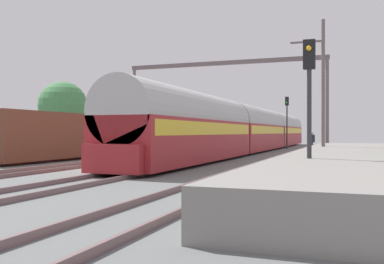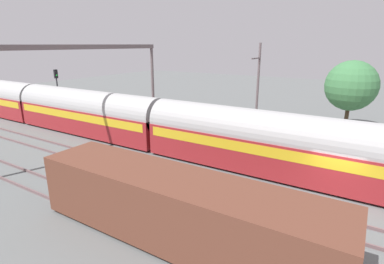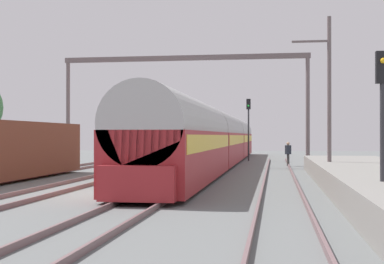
{
  "view_description": "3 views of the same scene",
  "coord_description": "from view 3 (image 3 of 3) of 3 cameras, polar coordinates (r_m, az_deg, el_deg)",
  "views": [
    {
      "loc": [
        10.64,
        -18.07,
        1.7
      ],
      "look_at": [
        2.2,
        4.69,
        1.71
      ],
      "focal_mm": 41.11,
      "sensor_mm": 36.0,
      "label": 1
    },
    {
      "loc": [
        -15.41,
        -1.07,
        7.88
      ],
      "look_at": [
        0.6,
        8.75,
        2.35
      ],
      "focal_mm": 27.96,
      "sensor_mm": 36.0,
      "label": 2
    },
    {
      "loc": [
        6.38,
        -20.26,
        2.17
      ],
      "look_at": [
        1.1,
        14.88,
        2.41
      ],
      "focal_mm": 51.82,
      "sensor_mm": 36.0,
      "label": 3
    }
  ],
  "objects": [
    {
      "name": "track_far_east",
      "position": [
        20.37,
        9.17,
        -6.27
      ],
      "size": [
        1.52,
        60.0,
        0.16
      ],
      "color": "#6F5557",
      "rests_on": "ground"
    },
    {
      "name": "track_east",
      "position": [
        20.8,
        -3.11,
        -6.16
      ],
      "size": [
        1.52,
        60.0,
        0.16
      ],
      "color": "#6F5557",
      "rests_on": "ground"
    },
    {
      "name": "catenary_pole_east_mid",
      "position": [
        27.84,
        13.85,
        3.7
      ],
      "size": [
        1.9,
        0.2,
        8.0
      ],
      "color": "#67595C",
      "rests_on": "ground"
    },
    {
      "name": "passenger_train",
      "position": [
        41.23,
        2.73,
        -0.66
      ],
      "size": [
        2.93,
        49.2,
        3.82
      ],
      "color": "maroon",
      "rests_on": "ground"
    },
    {
      "name": "track_west",
      "position": [
        22.1,
        -14.41,
        -5.8
      ],
      "size": [
        1.52,
        60.0,
        0.16
      ],
      "color": "#6F5557",
      "rests_on": "ground"
    },
    {
      "name": "person_crossing",
      "position": [
        40.12,
        9.86,
        -2.01
      ],
      "size": [
        0.46,
        0.45,
        1.73
      ],
      "rotation": [
        0.0,
        0.0,
        0.76
      ],
      "color": "#393939",
      "rests_on": "ground"
    },
    {
      "name": "railway_signal_far",
      "position": [
        47.96,
        5.84,
        1.09
      ],
      "size": [
        0.36,
        0.3,
        5.35
      ],
      "color": "#2D2D33",
      "rests_on": "ground"
    },
    {
      "name": "ground",
      "position": [
        21.35,
        -8.94,
        -6.22
      ],
      "size": [
        120.0,
        120.0,
        0.0
      ],
      "primitive_type": "plane",
      "color": "slate"
    },
    {
      "name": "freight_car",
      "position": [
        28.45,
        -18.6,
        -1.78
      ],
      "size": [
        2.8,
        13.0,
        2.7
      ],
      "color": "brown",
      "rests_on": "ground"
    },
    {
      "name": "catenary_gantry",
      "position": [
        39.34,
        -0.83,
        5.15
      ],
      "size": [
        17.59,
        0.28,
        7.86
      ],
      "color": "#67595C",
      "rests_on": "ground"
    },
    {
      "name": "railway_signal_near",
      "position": [
        16.29,
        19.01,
        2.31
      ],
      "size": [
        0.36,
        0.3,
        4.53
      ],
      "color": "#2D2D33",
      "rests_on": "ground"
    },
    {
      "name": "platform",
      "position": [
        22.69,
        18.83,
        -4.72
      ],
      "size": [
        4.4,
        28.0,
        0.9
      ],
      "color": "gray",
      "rests_on": "ground"
    }
  ]
}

